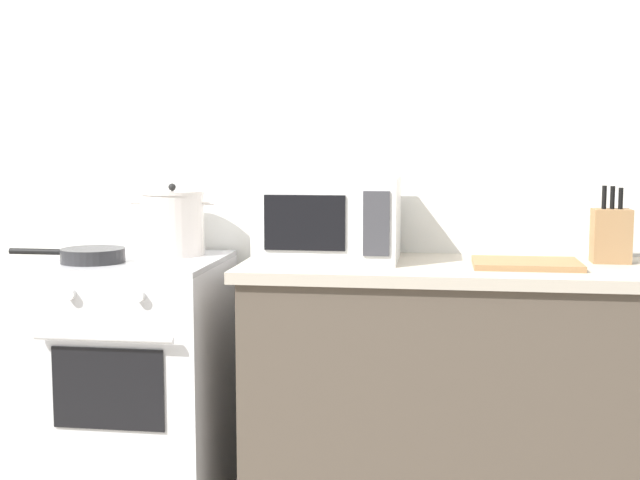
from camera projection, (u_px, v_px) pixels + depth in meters
name	position (u px, v px, depth m)	size (l,w,h in m)	color
back_wall	(327.00, 166.00, 3.30)	(4.40, 0.10, 2.50)	silver
lower_cabinet_right	(481.00, 399.00, 2.96)	(1.64, 0.56, 0.88)	#4C4238
countertop_right	(484.00, 271.00, 2.91)	(1.70, 0.60, 0.04)	#ADA393
stove	(140.00, 381.00, 3.11)	(0.60, 0.64, 0.92)	silver
stock_pot	(173.00, 223.00, 3.16)	(0.33, 0.24, 0.27)	beige
frying_pan	(91.00, 255.00, 2.97)	(0.43, 0.23, 0.05)	#28282B
microwave	(329.00, 218.00, 3.02)	(0.50, 0.37, 0.30)	white
cutting_board	(526.00, 264.00, 2.87)	(0.36, 0.26, 0.02)	#997047
knife_block	(611.00, 235.00, 2.95)	(0.13, 0.10, 0.27)	#997047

